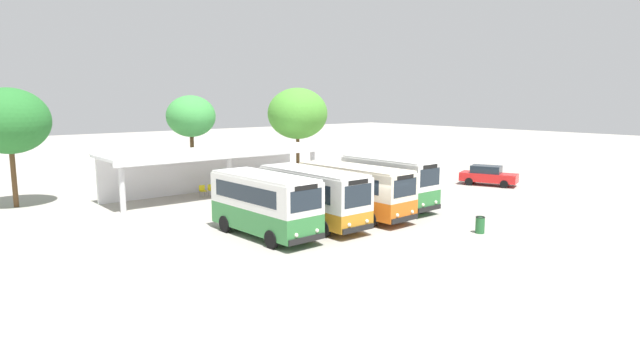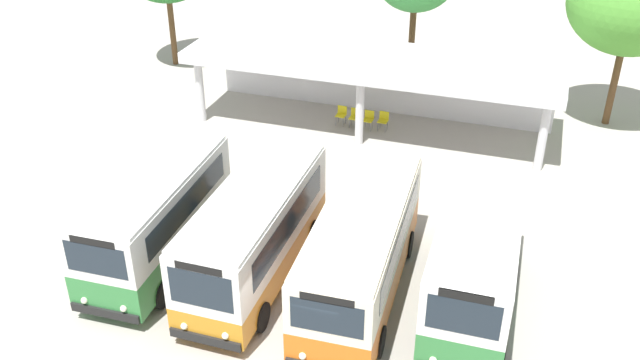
% 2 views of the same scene
% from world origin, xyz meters
% --- Properties ---
extents(ground_plane, '(180.00, 180.00, 0.00)m').
position_xyz_m(ground_plane, '(0.00, 0.00, 0.00)').
color(ground_plane, '#A39E93').
extents(city_bus_nearest_orange, '(2.61, 6.90, 3.23)m').
position_xyz_m(city_bus_nearest_orange, '(-5.89, 2.29, 1.79)').
color(city_bus_nearest_orange, black).
rests_on(city_bus_nearest_orange, ground).
extents(city_bus_second_in_row, '(2.39, 7.43, 3.17)m').
position_xyz_m(city_bus_second_in_row, '(-2.54, 2.49, 1.76)').
color(city_bus_second_in_row, black).
rests_on(city_bus_second_in_row, ground).
extents(city_bus_middle_cream, '(2.70, 7.94, 3.08)m').
position_xyz_m(city_bus_middle_cream, '(0.81, 2.68, 1.71)').
color(city_bus_middle_cream, black).
rests_on(city_bus_middle_cream, ground).
extents(city_bus_fourth_amber, '(2.46, 6.70, 3.30)m').
position_xyz_m(city_bus_fourth_amber, '(4.16, 2.99, 1.82)').
color(city_bus_fourth_amber, black).
rests_on(city_bus_fourth_amber, ground).
extents(terminal_canopy, '(16.49, 4.59, 3.40)m').
position_xyz_m(terminal_canopy, '(-1.97, 15.02, 2.58)').
color(terminal_canopy, silver).
rests_on(terminal_canopy, ground).
extents(waiting_chair_end_by_column, '(0.46, 0.46, 0.86)m').
position_xyz_m(waiting_chair_end_by_column, '(-3.27, 14.31, 0.52)').
color(waiting_chair_end_by_column, slate).
rests_on(waiting_chair_end_by_column, ground).
extents(waiting_chair_second_from_end, '(0.46, 0.46, 0.86)m').
position_xyz_m(waiting_chair_second_from_end, '(-2.61, 14.25, 0.52)').
color(waiting_chair_second_from_end, slate).
rests_on(waiting_chair_second_from_end, ground).
extents(waiting_chair_middle_seat, '(0.46, 0.46, 0.86)m').
position_xyz_m(waiting_chair_middle_seat, '(-1.95, 14.20, 0.52)').
color(waiting_chair_middle_seat, slate).
rests_on(waiting_chair_middle_seat, ground).
extents(waiting_chair_fourth_seat, '(0.46, 0.46, 0.86)m').
position_xyz_m(waiting_chair_fourth_seat, '(-1.28, 14.31, 0.52)').
color(waiting_chair_fourth_seat, slate).
rests_on(waiting_chair_fourth_seat, ground).
extents(roadside_tree_east_of_canopy, '(5.42, 5.42, 8.01)m').
position_xyz_m(roadside_tree_east_of_canopy, '(8.39, 18.24, 5.70)').
color(roadside_tree_east_of_canopy, brown).
rests_on(roadside_tree_east_of_canopy, ground).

